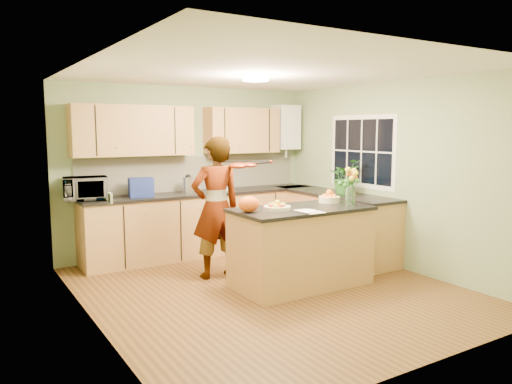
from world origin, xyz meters
TOP-DOWN VIEW (x-y plane):
  - floor at (0.00, 0.00)m, footprint 4.50×4.50m
  - ceiling at (0.00, 0.00)m, footprint 4.00×4.50m
  - wall_back at (0.00, 2.25)m, footprint 4.00×0.02m
  - wall_front at (0.00, -2.25)m, footprint 4.00×0.02m
  - wall_left at (-2.00, 0.00)m, footprint 0.02×4.50m
  - wall_right at (2.00, 0.00)m, footprint 0.02×4.50m
  - back_counter at (0.10, 1.95)m, footprint 3.64×0.62m
  - right_counter at (1.70, 0.85)m, footprint 0.62×2.24m
  - splashback at (0.10, 2.23)m, footprint 3.60×0.02m
  - upper_cabinets at (-0.18, 2.08)m, footprint 3.20×0.34m
  - boiler at (1.70, 2.09)m, footprint 0.40×0.30m
  - window_right at (1.99, 0.60)m, footprint 0.01×1.30m
  - light_switch at (-1.99, -0.60)m, footprint 0.02×0.09m
  - ceiling_lamp at (0.00, 0.30)m, footprint 0.30×0.30m
  - peninsula_island at (0.41, -0.07)m, footprint 1.65×0.85m
  - fruit_dish at (0.06, -0.07)m, footprint 0.31×0.31m
  - orange_bowl at (0.96, 0.08)m, footprint 0.26×0.26m
  - flower_vase at (1.01, -0.25)m, footprint 0.28×0.28m
  - orange_bag at (-0.29, -0.02)m, footprint 0.26×0.23m
  - papers at (0.31, -0.37)m, footprint 0.22×0.30m
  - violinist at (-0.29, 0.78)m, footprint 0.67×0.46m
  - violin at (-0.09, 0.56)m, footprint 0.58×0.50m
  - microwave at (-1.60, 1.97)m, footprint 0.61×0.46m
  - blue_box at (-0.86, 1.92)m, footprint 0.36×0.29m
  - kettle at (-0.14, 1.96)m, footprint 0.17×0.17m
  - jar_cream at (0.31, 1.96)m, footprint 0.13×0.13m
  - jar_white at (0.42, 1.88)m, footprint 0.13×0.13m
  - potted_plant at (1.70, 0.63)m, footprint 0.49×0.43m

SIDE VIEW (x-z plane):
  - floor at x=0.00m, z-range 0.00..0.00m
  - back_counter at x=0.10m, z-range 0.00..0.94m
  - right_counter at x=1.70m, z-range 0.00..0.94m
  - peninsula_island at x=0.41m, z-range 0.00..0.95m
  - violinist at x=-0.29m, z-range 0.00..1.78m
  - papers at x=0.31m, z-range 0.95..0.96m
  - fruit_dish at x=0.06m, z-range 0.94..1.05m
  - orange_bowl at x=0.96m, z-range 0.94..1.09m
  - jar_white at x=0.42m, z-range 0.94..1.10m
  - jar_cream at x=0.31m, z-range 0.94..1.12m
  - orange_bag at x=-0.29m, z-range 0.95..1.13m
  - kettle at x=-0.14m, z-range 0.91..1.23m
  - blue_box at x=-0.86m, z-range 0.94..1.20m
  - microwave at x=-1.60m, z-range 0.94..1.25m
  - potted_plant at x=1.70m, z-range 0.94..1.45m
  - splashback at x=0.10m, z-range 0.94..1.46m
  - wall_back at x=0.00m, z-range 0.00..2.50m
  - wall_front at x=0.00m, z-range 0.00..2.50m
  - wall_left at x=-2.00m, z-range 0.00..2.50m
  - wall_right at x=2.00m, z-range 0.00..2.50m
  - flower_vase at x=1.01m, z-range 1.03..1.55m
  - light_switch at x=-1.99m, z-range 1.26..1.34m
  - violin at x=-0.09m, z-range 1.35..1.50m
  - window_right at x=1.99m, z-range 1.02..2.08m
  - upper_cabinets at x=-0.18m, z-range 1.50..2.20m
  - boiler at x=1.70m, z-range 1.47..2.33m
  - ceiling_lamp at x=0.00m, z-range 2.43..2.50m
  - ceiling at x=0.00m, z-range 2.49..2.51m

